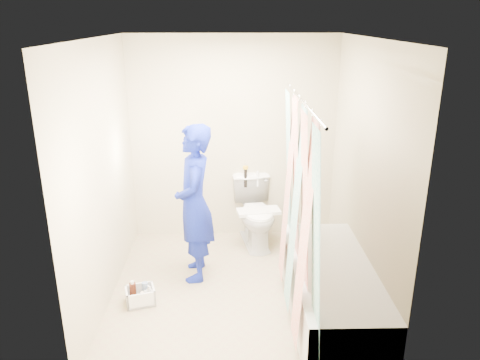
{
  "coord_description": "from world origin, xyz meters",
  "views": [
    {
      "loc": [
        -0.05,
        -4.03,
        2.57
      ],
      "look_at": [
        0.06,
        0.45,
        1.0
      ],
      "focal_mm": 35.0,
      "sensor_mm": 36.0,
      "label": 1
    }
  ],
  "objects_px": {
    "toilet": "(256,212)",
    "cleaning_caddy": "(141,296)",
    "plumber": "(194,204)",
    "bathtub": "(331,289)"
  },
  "relations": [
    {
      "from": "toilet",
      "to": "plumber",
      "type": "xyz_separation_m",
      "value": [
        -0.66,
        -0.71,
        0.41
      ]
    },
    {
      "from": "plumber",
      "to": "cleaning_caddy",
      "type": "height_order",
      "value": "plumber"
    },
    {
      "from": "toilet",
      "to": "plumber",
      "type": "distance_m",
      "value": 1.05
    },
    {
      "from": "plumber",
      "to": "toilet",
      "type": "bearing_deg",
      "value": 133.61
    },
    {
      "from": "bathtub",
      "to": "cleaning_caddy",
      "type": "distance_m",
      "value": 1.76
    },
    {
      "from": "plumber",
      "to": "cleaning_caddy",
      "type": "xyz_separation_m",
      "value": [
        -0.49,
        -0.51,
        -0.73
      ]
    },
    {
      "from": "plumber",
      "to": "cleaning_caddy",
      "type": "distance_m",
      "value": 1.02
    },
    {
      "from": "toilet",
      "to": "cleaning_caddy",
      "type": "distance_m",
      "value": 1.71
    },
    {
      "from": "bathtub",
      "to": "toilet",
      "type": "bearing_deg",
      "value": 112.27
    },
    {
      "from": "toilet",
      "to": "cleaning_caddy",
      "type": "height_order",
      "value": "toilet"
    }
  ]
}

